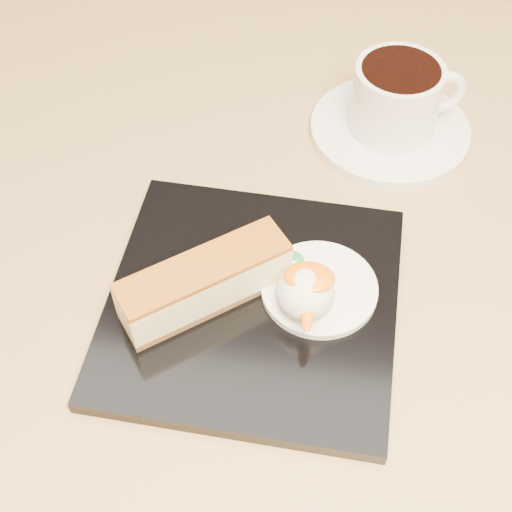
% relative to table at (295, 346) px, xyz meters
% --- Properties ---
extents(table, '(0.80, 0.80, 0.72)m').
position_rel_table_xyz_m(table, '(0.00, 0.00, 0.00)').
color(table, black).
rests_on(table, ground).
extents(dessert_plate, '(0.23, 0.23, 0.01)m').
position_rel_table_xyz_m(dessert_plate, '(-0.03, -0.06, 0.16)').
color(dessert_plate, black).
rests_on(dessert_plate, table).
extents(cheesecake, '(0.13, 0.11, 0.04)m').
position_rel_table_xyz_m(cheesecake, '(-0.07, -0.07, 0.19)').
color(cheesecake, brown).
rests_on(cheesecake, dessert_plate).
extents(cream_smear, '(0.09, 0.09, 0.01)m').
position_rel_table_xyz_m(cream_smear, '(0.02, -0.05, 0.17)').
color(cream_smear, white).
rests_on(cream_smear, dessert_plate).
extents(ice_cream_scoop, '(0.04, 0.04, 0.04)m').
position_rel_table_xyz_m(ice_cream_scoop, '(0.01, -0.07, 0.19)').
color(ice_cream_scoop, white).
rests_on(ice_cream_scoop, cream_smear).
extents(mango_sauce, '(0.04, 0.03, 0.01)m').
position_rel_table_xyz_m(mango_sauce, '(0.01, -0.07, 0.21)').
color(mango_sauce, orange).
rests_on(mango_sauce, ice_cream_scoop).
extents(mint_sprig, '(0.03, 0.02, 0.00)m').
position_rel_table_xyz_m(mint_sprig, '(-0.01, -0.02, 0.17)').
color(mint_sprig, '#297D38').
rests_on(mint_sprig, cream_smear).
extents(saucer, '(0.15, 0.15, 0.01)m').
position_rel_table_xyz_m(saucer, '(0.07, 0.15, 0.16)').
color(saucer, white).
rests_on(saucer, table).
extents(coffee_cup, '(0.11, 0.08, 0.07)m').
position_rel_table_xyz_m(coffee_cup, '(0.07, 0.15, 0.20)').
color(coffee_cup, white).
rests_on(coffee_cup, saucer).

